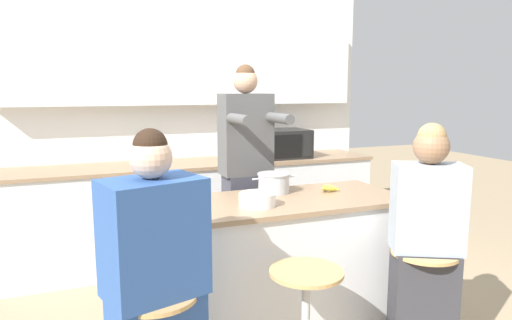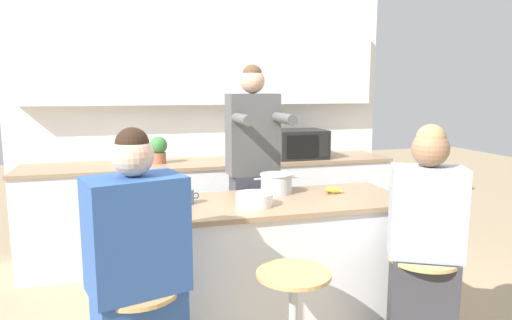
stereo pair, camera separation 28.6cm
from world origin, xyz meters
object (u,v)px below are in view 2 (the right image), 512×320
at_px(person_wrapped_blanket, 138,292).
at_px(person_seated_near, 424,263).
at_px(kitchen_island, 259,270).
at_px(person_cooking, 253,186).
at_px(bar_stool_rightmost, 421,310).
at_px(cooking_pot, 276,183).
at_px(juice_carton, 120,200).
at_px(potted_plant, 159,149).
at_px(fruit_bowl, 254,199).
at_px(banana_bunch, 333,190).
at_px(coffee_cup_near, 187,197).
at_px(microwave, 299,144).

height_order(person_wrapped_blanket, person_seated_near, person_wrapped_blanket).
relative_size(kitchen_island, person_cooking, 1.06).
bearing_deg(kitchen_island, bar_stool_rightmost, -39.58).
distance_m(bar_stool_rightmost, cooking_pot, 1.16).
xyz_separation_m(person_wrapped_blanket, juice_carton, (-0.07, 0.51, 0.31)).
height_order(person_seated_near, cooking_pot, person_seated_near).
bearing_deg(potted_plant, person_cooking, -57.85).
distance_m(kitchen_island, potted_plant, 1.72).
bearing_deg(person_cooking, fruit_bowl, -104.93).
relative_size(person_wrapped_blanket, banana_bunch, 9.23).
height_order(person_cooking, cooking_pot, person_cooking).
xyz_separation_m(banana_bunch, potted_plant, (-1.04, 1.46, 0.13)).
bearing_deg(person_wrapped_blanket, coffee_cup_near, 48.91).
xyz_separation_m(kitchen_island, person_cooking, (0.11, 0.55, 0.43)).
bearing_deg(fruit_bowl, kitchen_island, 59.52).
distance_m(kitchen_island, person_seated_near, 1.00).
bearing_deg(potted_plant, person_wrapped_blanket, -96.68).
xyz_separation_m(coffee_cup_near, microwave, (1.28, 1.44, 0.12)).
bearing_deg(potted_plant, kitchen_island, -71.81).
bearing_deg(person_seated_near, person_cooking, 146.80).
relative_size(fruit_bowl, juice_carton, 1.19).
height_order(person_cooking, person_wrapped_blanket, person_cooking).
height_order(person_cooking, juice_carton, person_cooking).
bearing_deg(person_seated_near, potted_plant, 148.19).
distance_m(kitchen_island, coffee_cup_near, 0.66).
height_order(person_wrapped_blanket, potted_plant, person_wrapped_blanket).
bearing_deg(potted_plant, juice_carton, -101.17).
relative_size(fruit_bowl, potted_plant, 0.91).
height_order(cooking_pot, juice_carton, juice_carton).
relative_size(person_cooking, coffee_cup_near, 15.24).
relative_size(person_cooking, potted_plant, 7.25).
distance_m(person_cooking, person_wrapped_blanket, 1.47).
relative_size(person_wrapped_blanket, coffee_cup_near, 12.34).
relative_size(person_cooking, banana_bunch, 11.40).
xyz_separation_m(person_wrapped_blanket, microwave, (1.60, 2.11, 0.39)).
distance_m(kitchen_island, bar_stool_rightmost, 0.98).
distance_m(bar_stool_rightmost, juice_carton, 1.77).
height_order(cooking_pot, banana_bunch, cooking_pot).
bearing_deg(person_wrapped_blanket, bar_stool_rightmost, -16.20).
distance_m(coffee_cup_near, banana_bunch, 0.97).
relative_size(juice_carton, microwave, 0.38).
bearing_deg(microwave, juice_carton, -136.29).
xyz_separation_m(bar_stool_rightmost, person_wrapped_blanket, (-1.51, 0.01, 0.30)).
xyz_separation_m(person_cooking, coffee_cup_near, (-0.55, -0.50, 0.07)).
bearing_deg(kitchen_island, coffee_cup_near, 172.88).
bearing_deg(fruit_bowl, person_cooking, 75.38).
bearing_deg(potted_plant, fruit_bowl, -74.68).
height_order(fruit_bowl, juice_carton, juice_carton).
relative_size(bar_stool_rightmost, fruit_bowl, 3.11).
height_order(person_wrapped_blanket, cooking_pot, person_wrapped_blanket).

